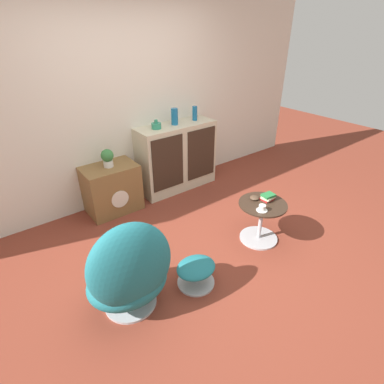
{
  "coord_description": "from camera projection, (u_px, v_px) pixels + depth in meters",
  "views": [
    {
      "loc": [
        -1.64,
        -1.86,
        2.18
      ],
      "look_at": [
        0.11,
        0.42,
        0.55
      ],
      "focal_mm": 28.0,
      "sensor_mm": 36.0,
      "label": 1
    }
  ],
  "objects": [
    {
      "name": "wall_back",
      "position": [
        122.0,
        103.0,
        3.76
      ],
      "size": [
        6.4,
        0.06,
        2.6
      ],
      "color": "silver",
      "rests_on": "ground_plane"
    },
    {
      "name": "coffee_table",
      "position": [
        261.0,
        219.0,
        3.33
      ],
      "size": [
        0.52,
        0.52,
        0.48
      ],
      "color": "#B7B7BC",
      "rests_on": "ground_plane"
    },
    {
      "name": "teacup",
      "position": [
        262.0,
        208.0,
        3.1
      ],
      "size": [
        0.12,
        0.12,
        0.06
      ],
      "color": "white",
      "rests_on": "coffee_table"
    },
    {
      "name": "potted_plant",
      "position": [
        107.0,
        157.0,
        3.65
      ],
      "size": [
        0.16,
        0.16,
        0.23
      ],
      "color": "silver",
      "rests_on": "tv_console"
    },
    {
      "name": "ground_plane",
      "position": [
        207.0,
        255.0,
        3.23
      ],
      "size": [
        12.0,
        12.0,
        0.0
      ],
      "primitive_type": "plane",
      "color": "brown"
    },
    {
      "name": "ottoman",
      "position": [
        196.0,
        270.0,
        2.8
      ],
      "size": [
        0.38,
        0.36,
        0.24
      ],
      "color": "#B7B7BC",
      "rests_on": "ground_plane"
    },
    {
      "name": "bowl",
      "position": [
        255.0,
        198.0,
        3.3
      ],
      "size": [
        0.1,
        0.1,
        0.04
      ],
      "color": "#4C3828",
      "rests_on": "coffee_table"
    },
    {
      "name": "tv_console",
      "position": [
        112.0,
        189.0,
        3.86
      ],
      "size": [
        0.67,
        0.46,
        0.62
      ],
      "color": "brown",
      "rests_on": "ground_plane"
    },
    {
      "name": "vase_leftmost",
      "position": [
        156.0,
        126.0,
        3.92
      ],
      "size": [
        0.13,
        0.13,
        0.12
      ],
      "color": "#2D8E6B",
      "rests_on": "sideboard"
    },
    {
      "name": "book_stack",
      "position": [
        268.0,
        197.0,
        3.29
      ],
      "size": [
        0.15,
        0.12,
        0.07
      ],
      "color": "red",
      "rests_on": "coffee_table"
    },
    {
      "name": "vase_inner_right",
      "position": [
        195.0,
        113.0,
        4.23
      ],
      "size": [
        0.07,
        0.07,
        0.2
      ],
      "color": "#196699",
      "rests_on": "sideboard"
    },
    {
      "name": "vase_inner_left",
      "position": [
        175.0,
        117.0,
        4.04
      ],
      "size": [
        0.09,
        0.09,
        0.22
      ],
      "color": "#196699",
      "rests_on": "sideboard"
    },
    {
      "name": "egg_chair",
      "position": [
        129.0,
        273.0,
        2.43
      ],
      "size": [
        0.73,
        0.67,
        0.92
      ],
      "color": "#B7B7BC",
      "rests_on": "ground_plane"
    },
    {
      "name": "sideboard",
      "position": [
        177.0,
        157.0,
        4.34
      ],
      "size": [
        1.15,
        0.43,
        0.96
      ],
      "color": "beige",
      "rests_on": "ground_plane"
    }
  ]
}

